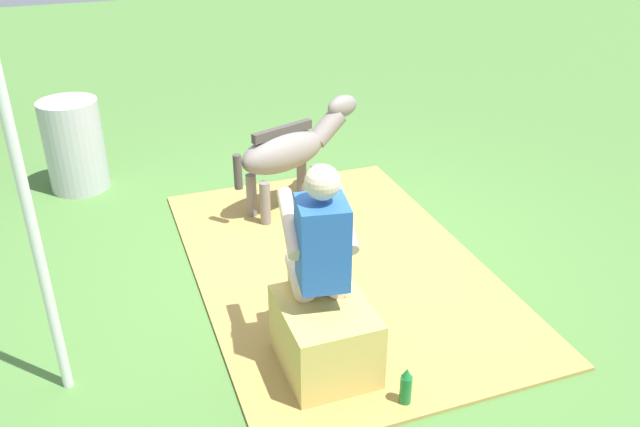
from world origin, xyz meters
TOP-DOWN VIEW (x-y plane):
  - ground_plane at (0.00, 0.00)m, footprint 24.00×24.00m
  - hay_patch at (-0.19, -0.03)m, footprint 3.27×2.13m
  - hay_bale at (-1.23, 0.46)m, footprint 0.64×0.52m
  - person_seated at (-1.07, 0.44)m, footprint 0.70×0.49m
  - pony_standing at (0.88, -0.00)m, footprint 0.66×1.29m
  - soda_bottle at (-1.69, 0.14)m, footprint 0.07×0.07m
  - water_barrel at (2.00, 1.77)m, footprint 0.54×0.54m
  - tent_pole_left at (-0.86, 1.96)m, footprint 0.06×0.06m

SIDE VIEW (x-z plane):
  - ground_plane at x=0.00m, z-range 0.00..0.00m
  - hay_patch at x=-0.19m, z-range 0.00..0.02m
  - soda_bottle at x=-1.69m, z-range 0.00..0.26m
  - hay_bale at x=-1.23m, z-range 0.00..0.47m
  - water_barrel at x=2.00m, z-range 0.00..0.86m
  - pony_standing at x=0.88m, z-range 0.10..1.04m
  - person_seated at x=-1.07m, z-range 0.07..1.42m
  - tent_pole_left at x=-0.86m, z-range 0.00..2.53m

